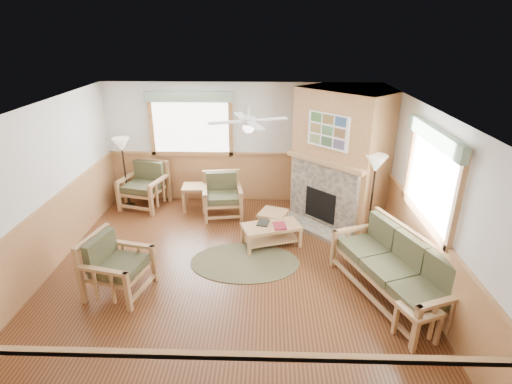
{
  "coord_description": "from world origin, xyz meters",
  "views": [
    {
      "loc": [
        0.59,
        -5.63,
        3.81
      ],
      "look_at": [
        0.4,
        0.7,
        1.15
      ],
      "focal_mm": 28.0,
      "sensor_mm": 36.0,
      "label": 1
    }
  ],
  "objects_px": {
    "floor_lamp_left": "(125,173)",
    "coffee_table": "(271,235)",
    "end_table_sofa": "(417,323)",
    "sofa": "(393,269)",
    "armchair_back_right": "(223,196)",
    "floor_lamp_right": "(372,199)",
    "armchair_left": "(118,266)",
    "end_table_chairs": "(195,198)",
    "armchair_back_left": "(144,186)",
    "footstool": "(273,222)"
  },
  "relations": [
    {
      "from": "floor_lamp_left",
      "to": "coffee_table",
      "type": "bearing_deg",
      "value": -27.44
    },
    {
      "from": "end_table_sofa",
      "to": "floor_lamp_left",
      "type": "height_order",
      "value": "floor_lamp_left"
    },
    {
      "from": "sofa",
      "to": "armchair_back_right",
      "type": "height_order",
      "value": "sofa"
    },
    {
      "from": "coffee_table",
      "to": "floor_lamp_right",
      "type": "xyz_separation_m",
      "value": [
        1.84,
        0.25,
        0.65
      ]
    },
    {
      "from": "armchair_left",
      "to": "floor_lamp_right",
      "type": "relative_size",
      "value": 0.54
    },
    {
      "from": "end_table_sofa",
      "to": "floor_lamp_right",
      "type": "height_order",
      "value": "floor_lamp_right"
    },
    {
      "from": "coffee_table",
      "to": "end_table_chairs",
      "type": "distance_m",
      "value": 2.27
    },
    {
      "from": "floor_lamp_right",
      "to": "coffee_table",
      "type": "bearing_deg",
      "value": -172.34
    },
    {
      "from": "armchair_back_right",
      "to": "armchair_back_left",
      "type": "bearing_deg",
      "value": 157.84
    },
    {
      "from": "armchair_left",
      "to": "coffee_table",
      "type": "relative_size",
      "value": 0.89
    },
    {
      "from": "footstool",
      "to": "armchair_back_left",
      "type": "bearing_deg",
      "value": 158.27
    },
    {
      "from": "coffee_table",
      "to": "end_table_sofa",
      "type": "distance_m",
      "value": 3.01
    },
    {
      "from": "end_table_chairs",
      "to": "floor_lamp_right",
      "type": "relative_size",
      "value": 0.33
    },
    {
      "from": "armchair_back_right",
      "to": "armchair_left",
      "type": "bearing_deg",
      "value": -124.37
    },
    {
      "from": "armchair_back_left",
      "to": "end_table_sofa",
      "type": "height_order",
      "value": "armchair_back_left"
    },
    {
      "from": "sofa",
      "to": "armchair_left",
      "type": "distance_m",
      "value": 4.1
    },
    {
      "from": "footstool",
      "to": "coffee_table",
      "type": "bearing_deg",
      "value": -94.01
    },
    {
      "from": "armchair_back_right",
      "to": "footstool",
      "type": "height_order",
      "value": "armchair_back_right"
    },
    {
      "from": "footstool",
      "to": "floor_lamp_right",
      "type": "bearing_deg",
      "value": -8.82
    },
    {
      "from": "armchair_back_left",
      "to": "floor_lamp_right",
      "type": "height_order",
      "value": "floor_lamp_right"
    },
    {
      "from": "armchair_back_right",
      "to": "sofa",
      "type": "bearing_deg",
      "value": -52.91
    },
    {
      "from": "armchair_left",
      "to": "armchair_back_left",
      "type": "bearing_deg",
      "value": 22.7
    },
    {
      "from": "armchair_back_left",
      "to": "armchair_left",
      "type": "distance_m",
      "value": 3.19
    },
    {
      "from": "end_table_sofa",
      "to": "floor_lamp_right",
      "type": "relative_size",
      "value": 0.29
    },
    {
      "from": "armchair_back_left",
      "to": "floor_lamp_left",
      "type": "distance_m",
      "value": 0.48
    },
    {
      "from": "coffee_table",
      "to": "end_table_sofa",
      "type": "relative_size",
      "value": 2.08
    },
    {
      "from": "end_table_chairs",
      "to": "floor_lamp_left",
      "type": "distance_m",
      "value": 1.63
    },
    {
      "from": "coffee_table",
      "to": "footstool",
      "type": "height_order",
      "value": "footstool"
    },
    {
      "from": "end_table_chairs",
      "to": "floor_lamp_left",
      "type": "height_order",
      "value": "floor_lamp_left"
    },
    {
      "from": "sofa",
      "to": "armchair_left",
      "type": "bearing_deg",
      "value": -111.18
    },
    {
      "from": "armchair_back_left",
      "to": "end_table_chairs",
      "type": "height_order",
      "value": "armchair_back_left"
    },
    {
      "from": "end_table_sofa",
      "to": "sofa",
      "type": "bearing_deg",
      "value": 95.7
    },
    {
      "from": "end_table_chairs",
      "to": "footstool",
      "type": "distance_m",
      "value": 1.99
    },
    {
      "from": "sofa",
      "to": "coffee_table",
      "type": "distance_m",
      "value": 2.32
    },
    {
      "from": "floor_lamp_left",
      "to": "floor_lamp_right",
      "type": "xyz_separation_m",
      "value": [
        5.06,
        -1.43,
        0.06
      ]
    },
    {
      "from": "sofa",
      "to": "floor_lamp_left",
      "type": "distance_m",
      "value": 5.92
    },
    {
      "from": "coffee_table",
      "to": "armchair_left",
      "type": "bearing_deg",
      "value": -166.17
    },
    {
      "from": "armchair_left",
      "to": "floor_lamp_left",
      "type": "height_order",
      "value": "floor_lamp_left"
    },
    {
      "from": "coffee_table",
      "to": "armchair_back_left",
      "type": "bearing_deg",
      "value": 131.06
    },
    {
      "from": "armchair_left",
      "to": "footstool",
      "type": "distance_m",
      "value": 3.1
    },
    {
      "from": "floor_lamp_right",
      "to": "sofa",
      "type": "bearing_deg",
      "value": -91.75
    },
    {
      "from": "end_table_sofa",
      "to": "floor_lamp_left",
      "type": "bearing_deg",
      "value": 141.7
    },
    {
      "from": "armchair_back_right",
      "to": "floor_lamp_left",
      "type": "bearing_deg",
      "value": 160.07
    },
    {
      "from": "armchair_left",
      "to": "sofa",
      "type": "bearing_deg",
      "value": -76.67
    },
    {
      "from": "floor_lamp_left",
      "to": "sofa",
      "type": "bearing_deg",
      "value": -32.0
    },
    {
      "from": "end_table_chairs",
      "to": "end_table_sofa",
      "type": "height_order",
      "value": "end_table_chairs"
    },
    {
      "from": "armchair_left",
      "to": "floor_lamp_right",
      "type": "bearing_deg",
      "value": -54.42
    },
    {
      "from": "sofa",
      "to": "end_table_sofa",
      "type": "xyz_separation_m",
      "value": [
        0.09,
        -0.9,
        -0.23
      ]
    },
    {
      "from": "end_table_chairs",
      "to": "floor_lamp_right",
      "type": "height_order",
      "value": "floor_lamp_right"
    },
    {
      "from": "end_table_sofa",
      "to": "floor_lamp_right",
      "type": "distance_m",
      "value": 2.67
    }
  ]
}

